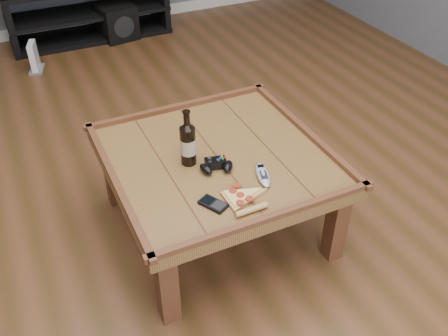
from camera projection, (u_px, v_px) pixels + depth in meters
name	position (u px, v px, depth m)	size (l,w,h in m)	color
ground	(217.00, 225.00, 2.61)	(6.00, 6.00, 0.00)	#442B13
baseboard	(86.00, 23.00, 4.73)	(5.00, 0.02, 0.10)	silver
coffee_table	(217.00, 166.00, 2.37)	(1.03, 1.03, 0.48)	#553418
media_console	(88.00, 11.00, 4.44)	(1.40, 0.45, 0.50)	black
beer_bottle	(188.00, 143.00, 2.23)	(0.07, 0.07, 0.27)	black
game_controller	(216.00, 166.00, 2.24)	(0.17, 0.13, 0.05)	black
pizza_slice	(242.00, 199.00, 2.08)	(0.16, 0.26, 0.03)	tan
smartphone	(213.00, 204.00, 2.06)	(0.11, 0.13, 0.02)	black
remote_control	(263.00, 175.00, 2.20)	(0.10, 0.19, 0.03)	#9DA1AA
subwoofer	(117.00, 22.00, 4.48)	(0.34, 0.34, 0.30)	black
game_console	(34.00, 58.00, 3.98)	(0.15, 0.21, 0.23)	slate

